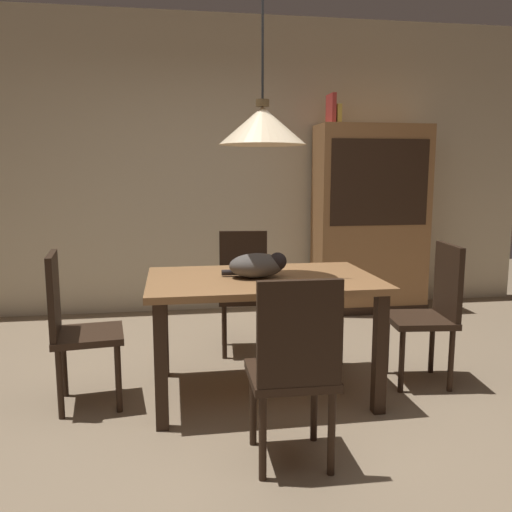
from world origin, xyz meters
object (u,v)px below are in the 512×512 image
pendant_lamp (262,125)px  book_yellow_short (337,115)px  cat_sleeping (258,265)px  dining_table (262,293)px  hutch_bookcase (370,223)px  chair_far_back (244,285)px  chair_near_front (294,365)px  book_red_tall (331,109)px  chair_right_side (431,307)px  chair_left_side (74,323)px

pendant_lamp → book_yellow_short: pendant_lamp is taller
cat_sleeping → dining_table: bearing=23.3°
hutch_bookcase → chair_far_back: bearing=-145.2°
chair_far_back → hutch_bookcase: hutch_bookcase is taller
chair_near_front → hutch_bookcase: 3.11m
dining_table → book_red_tall: (0.99, 1.86, 1.34)m
pendant_lamp → hutch_bookcase: 2.46m
pendant_lamp → hutch_bookcase: size_ratio=0.70×
chair_near_front → chair_right_side: size_ratio=1.00×
chair_near_front → book_red_tall: bearing=70.1°
dining_table → cat_sleeping: cat_sleeping is taller
book_red_tall → chair_near_front: bearing=-109.9°
cat_sleeping → book_yellow_short: bearing=60.2°
chair_left_side → pendant_lamp: bearing=0.5°
chair_far_back → hutch_bookcase: (1.41, 0.98, 0.38)m
hutch_bookcase → book_red_tall: book_red_tall is taller
book_yellow_short → dining_table: bearing=-119.3°
chair_right_side → book_red_tall: size_ratio=3.32×
chair_left_side → chair_far_back: size_ratio=1.00×
chair_far_back → hutch_bookcase: bearing=34.8°
chair_far_back → hutch_bookcase: size_ratio=0.50×
chair_left_side → book_red_tall: size_ratio=3.32×
dining_table → chair_left_side: 1.14m
chair_right_side → hutch_bookcase: bearing=81.1°
dining_table → pendant_lamp: size_ratio=1.08×
cat_sleeping → chair_far_back: bearing=87.9°
chair_left_side → chair_right_side: 2.26m
chair_far_back → cat_sleeping: size_ratio=2.38×
pendant_lamp → book_red_tall: pendant_lamp is taller
pendant_lamp → cat_sleeping: bearing=-156.7°
chair_right_side → book_yellow_short: (-0.08, 1.87, 1.43)m
cat_sleeping → chair_right_side: bearing=0.1°
pendant_lamp → book_yellow_short: bearing=60.7°
chair_near_front → pendant_lamp: pendant_lamp is taller
chair_right_side → pendant_lamp: (-1.13, 0.01, 1.15)m
chair_left_side → chair_right_side: (2.26, 0.00, 0.00)m
dining_table → chair_right_side: size_ratio=1.51×
book_red_tall → book_yellow_short: size_ratio=1.40×
chair_near_front → chair_right_side: (1.13, 0.87, 0.00)m
chair_right_side → cat_sleeping: (-1.15, -0.00, 0.32)m
book_red_tall → book_yellow_short: (0.06, 0.00, -0.05)m
chair_far_back → chair_right_side: (1.12, -0.89, 0.00)m
chair_left_side → book_yellow_short: (2.17, 1.87, 1.43)m
pendant_lamp → hutch_bookcase: bearing=52.7°
hutch_bookcase → cat_sleeping: bearing=-127.7°
dining_table → chair_left_side: size_ratio=1.51×
chair_right_side → book_red_tall: (-0.14, 1.87, 1.48)m
hutch_bookcase → book_red_tall: size_ratio=6.61×
chair_left_side → cat_sleeping: bearing=-0.1°
chair_near_front → book_red_tall: size_ratio=3.32×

